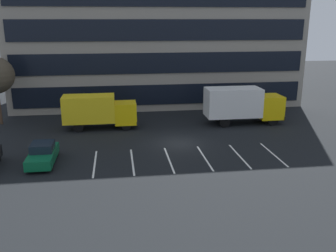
# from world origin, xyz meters

# --- Properties ---
(ground_plane) EXTENTS (120.00, 120.00, 0.00)m
(ground_plane) POSITION_xyz_m (0.00, 0.00, 0.00)
(ground_plane) COLOR black
(office_building) EXTENTS (34.43, 12.73, 21.60)m
(office_building) POSITION_xyz_m (0.00, 17.95, 10.80)
(office_building) COLOR gray
(office_building) RESTS_ON ground_plane
(lot_markings) EXTENTS (14.14, 5.40, 0.01)m
(lot_markings) POSITION_xyz_m (-0.00, -3.86, 0.00)
(lot_markings) COLOR silver
(lot_markings) RESTS_ON ground_plane
(box_truck_yellow) EXTENTS (7.99, 2.65, 3.70)m
(box_truck_yellow) POSITION_xyz_m (7.43, 5.25, 2.09)
(box_truck_yellow) COLOR yellow
(box_truck_yellow) RESTS_ON ground_plane
(box_truck_yellow_all) EXTENTS (7.14, 2.36, 3.31)m
(box_truck_yellow_all) POSITION_xyz_m (-6.99, 5.42, 1.86)
(box_truck_yellow_all) COLOR yellow
(box_truck_yellow_all) RESTS_ON ground_plane
(sedan_forest) EXTENTS (1.81, 4.32, 1.55)m
(sedan_forest) POSITION_xyz_m (-10.79, -3.28, 0.73)
(sedan_forest) COLOR #0C5933
(sedan_forest) RESTS_ON ground_plane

